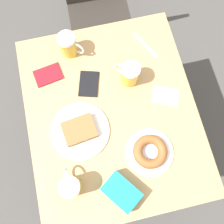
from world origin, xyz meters
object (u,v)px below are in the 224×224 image
object	(u,v)px
beer_mug_left	(69,45)
blue_pouch	(121,192)
beer_mug_center	(130,74)
napkin_folded	(166,96)
plate_with_donut	(150,152)
plate_with_cake	(80,130)
passport_far_edge	(89,84)
beer_mug_right	(71,186)
fork	(145,45)
passport_near_edge	(48,75)
chair	(98,2)

from	to	relation	value
beer_mug_left	blue_pouch	bearing A→B (deg)	-82.86
beer_mug_center	napkin_folded	world-z (taller)	beer_mug_center
plate_with_donut	napkin_folded	xyz separation A→B (m)	(0.14, 0.23, -0.02)
napkin_folded	blue_pouch	bearing A→B (deg)	-129.64
beer_mug_center	plate_with_donut	bearing A→B (deg)	-89.61
plate_with_cake	passport_far_edge	bearing A→B (deg)	68.53
plate_with_donut	blue_pouch	distance (m)	0.20
passport_far_edge	plate_with_donut	bearing A→B (deg)	-62.72
beer_mug_left	beer_mug_right	bearing A→B (deg)	-99.51
beer_mug_right	fork	distance (m)	0.73
napkin_folded	passport_near_edge	size ratio (longest dim) A/B	1.01
beer_mug_left	passport_far_edge	distance (m)	0.20
passport_far_edge	beer_mug_right	bearing A→B (deg)	-109.78
fork	passport_near_edge	bearing A→B (deg)	-174.15
plate_with_cake	plate_with_donut	size ratio (longest dim) A/B	1.26
beer_mug_right	passport_near_edge	distance (m)	0.52
fork	passport_far_edge	world-z (taller)	passport_far_edge
plate_with_donut	beer_mug_center	size ratio (longest dim) A/B	1.75
chair	blue_pouch	bearing A→B (deg)	-94.50
chair	plate_with_cake	xyz separation A→B (m)	(-0.25, -0.86, 0.28)
chair	beer_mug_center	bearing A→B (deg)	-86.16
plate_with_donut	passport_near_edge	bearing A→B (deg)	128.83
blue_pouch	napkin_folded	bearing A→B (deg)	50.36
napkin_folded	beer_mug_left	bearing A→B (deg)	139.83
plate_with_donut	passport_near_edge	xyz separation A→B (m)	(-0.37, 0.45, -0.02)
beer_mug_center	plate_with_cake	bearing A→B (deg)	-144.62
beer_mug_right	passport_far_edge	distance (m)	0.46
beer_mug_center	beer_mug_right	size ratio (longest dim) A/B	0.95
beer_mug_left	blue_pouch	world-z (taller)	beer_mug_left
plate_with_cake	napkin_folded	world-z (taller)	plate_with_cake
beer_mug_left	fork	bearing A→B (deg)	-7.77
beer_mug_left	plate_with_cake	bearing A→B (deg)	-94.42
plate_with_cake	napkin_folded	xyz separation A→B (m)	(0.41, 0.07, -0.01)
napkin_folded	passport_far_edge	bearing A→B (deg)	157.46
passport_near_edge	fork	bearing A→B (deg)	5.85
napkin_folded	passport_far_edge	size ratio (longest dim) A/B	0.96
fork	blue_pouch	size ratio (longest dim) A/B	0.89
passport_far_edge	blue_pouch	xyz separation A→B (m)	(0.03, -0.50, 0.03)
plate_with_cake	beer_mug_right	bearing A→B (deg)	-108.16
blue_pouch	fork	bearing A→B (deg)	66.52
plate_with_cake	passport_far_edge	world-z (taller)	plate_with_cake
plate_with_donut	beer_mug_center	distance (m)	0.35
plate_with_donut	fork	distance (m)	0.52
beer_mug_right	fork	size ratio (longest dim) A/B	0.80
chair	beer_mug_center	xyz separation A→B (m)	(0.02, -0.67, 0.32)
plate_with_cake	beer_mug_left	xyz separation A→B (m)	(0.03, 0.39, 0.05)
passport_near_edge	blue_pouch	size ratio (longest dim) A/B	0.80
blue_pouch	passport_far_edge	bearing A→B (deg)	93.91
napkin_folded	plate_with_donut	bearing A→B (deg)	-121.63
beer_mug_left	napkin_folded	size ratio (longest dim) A/B	0.84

